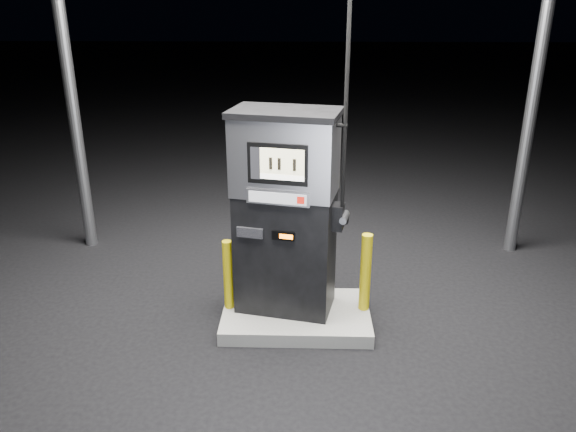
{
  "coord_description": "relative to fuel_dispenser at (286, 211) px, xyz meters",
  "views": [
    {
      "loc": [
        0.07,
        -5.33,
        3.36
      ],
      "look_at": [
        -0.09,
        0.0,
        1.25
      ],
      "focal_mm": 35.0,
      "sensor_mm": 36.0,
      "label": 1
    }
  ],
  "objects": [
    {
      "name": "bollard_left",
      "position": [
        -0.62,
        -0.05,
        -0.72
      ],
      "size": [
        0.14,
        0.14,
        0.79
      ],
      "primitive_type": "cylinder",
      "rotation": [
        0.0,
        0.0,
        0.37
      ],
      "color": "#C3AF0A",
      "rests_on": "pump_island"
    },
    {
      "name": "bollard_right",
      "position": [
        0.86,
        -0.04,
        -0.68
      ],
      "size": [
        0.12,
        0.12,
        0.88
      ],
      "primitive_type": "cylinder",
      "rotation": [
        0.0,
        0.0,
        0.04
      ],
      "color": "#C3AF0A",
      "rests_on": "pump_island"
    },
    {
      "name": "ground",
      "position": [
        0.12,
        -0.1,
        -1.27
      ],
      "size": [
        80.0,
        80.0,
        0.0
      ],
      "primitive_type": "plane",
      "color": "black",
      "rests_on": "ground"
    },
    {
      "name": "fuel_dispenser",
      "position": [
        0.0,
        0.0,
        0.0
      ],
      "size": [
        1.25,
        0.85,
        4.51
      ],
      "rotation": [
        0.0,
        0.0,
        -0.21
      ],
      "color": "black",
      "rests_on": "pump_island"
    },
    {
      "name": "pump_island",
      "position": [
        0.12,
        -0.1,
        -1.19
      ],
      "size": [
        1.6,
        1.0,
        0.15
      ],
      "primitive_type": "cube",
      "color": "slate",
      "rests_on": "ground"
    }
  ]
}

